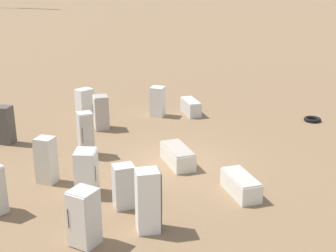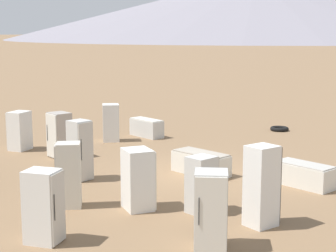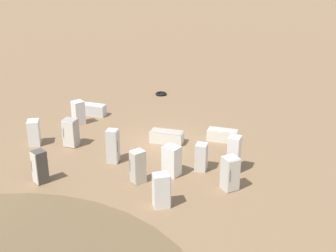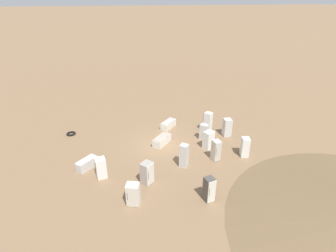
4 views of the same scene
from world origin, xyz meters
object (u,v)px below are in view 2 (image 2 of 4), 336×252
discarded_fridge_5 (201,163)px  discarded_fridge_11 (19,131)px  discarded_fridge_2 (43,207)px  scrap_tire (279,129)px  discarded_fridge_10 (147,128)px  discarded_fridge_4 (80,150)px  discarded_fridge_8 (304,175)px  discarded_fridge_0 (111,123)px  discarded_fridge_1 (262,186)px  discarded_fridge_12 (202,185)px  discarded_fridge_3 (138,179)px  discarded_fridge_9 (59,135)px  discarded_fridge_6 (211,210)px  discarded_fridge_7 (68,175)px

discarded_fridge_5 → discarded_fridge_11: size_ratio=1.31×
discarded_fridge_2 → scrap_tire: 15.65m
discarded_fridge_10 → scrap_tire: size_ratio=1.97×
discarded_fridge_4 → discarded_fridge_8: (-6.66, 0.83, -0.58)m
discarded_fridge_0 → discarded_fridge_1: size_ratio=0.80×
discarded_fridge_4 → discarded_fridge_12: 4.71m
discarded_fridge_11 → discarded_fridge_8: bearing=-95.5°
discarded_fridge_2 → discarded_fridge_11: 9.94m
discarded_fridge_0 → discarded_fridge_12: bearing=-78.0°
discarded_fridge_1 → discarded_fridge_10: 11.56m
discarded_fridge_3 → discarded_fridge_9: 6.71m
discarded_fridge_8 → discarded_fridge_12: 3.97m
discarded_fridge_1 → discarded_fridge_10: (2.93, -11.17, -0.58)m
discarded_fridge_0 → discarded_fridge_8: (-6.24, 6.88, -0.43)m
discarded_fridge_8 → scrap_tire: 9.24m
discarded_fridge_0 → discarded_fridge_3: size_ratio=0.98×
discarded_fridge_0 → discarded_fridge_12: discarded_fridge_0 is taller
discarded_fridge_2 → discarded_fridge_9: discarded_fridge_9 is taller
discarded_fridge_3 → discarded_fridge_12: discarded_fridge_3 is taller
discarded_fridge_4 → discarded_fridge_5: 3.84m
discarded_fridge_9 → discarded_fridge_10: 4.97m
discarded_fridge_1 → discarded_fridge_5: bearing=156.4°
discarded_fridge_4 → discarded_fridge_12: size_ratio=1.28×
discarded_fridge_12 → discarded_fridge_9: bearing=173.7°
discarded_fridge_0 → discarded_fridge_4: 6.07m
discarded_fridge_2 → discarded_fridge_1: bearing=119.3°
scrap_tire → discarded_fridge_9: bearing=29.9°
discarded_fridge_9 → scrap_tire: 10.47m
discarded_fridge_0 → discarded_fridge_11: discarded_fridge_0 is taller
discarded_fridge_4 → discarded_fridge_11: size_ratio=1.24×
discarded_fridge_9 → scrap_tire: (-9.06, -5.21, -0.72)m
discarded_fridge_6 → discarded_fridge_12: bearing=-83.9°
discarded_fridge_0 → discarded_fridge_4: discarded_fridge_4 is taller
discarded_fridge_2 → discarded_fridge_6: size_ratio=0.97×
discarded_fridge_4 → scrap_tire: (-7.88, -8.33, -0.83)m
discarded_fridge_8 → discarded_fridge_4: bearing=131.7°
discarded_fridge_11 → scrap_tire: size_ratio=1.77×
discarded_fridge_0 → discarded_fridge_6: (-3.07, 11.54, 0.06)m
discarded_fridge_11 → discarded_fridge_4: bearing=-123.2°
discarded_fridge_5 → discarded_fridge_7: bearing=-0.7°
discarded_fridge_4 → discarded_fridge_5: bearing=143.2°
discarded_fridge_0 → discarded_fridge_2: size_ratio=0.96×
discarded_fridge_0 → discarded_fridge_12: size_ratio=1.06×
discarded_fridge_1 → discarded_fridge_7: discarded_fridge_1 is taller
discarded_fridge_11 → discarded_fridge_12: discarded_fridge_11 is taller
discarded_fridge_2 → discarded_fridge_4: size_ratio=0.87×
discarded_fridge_9 → discarded_fridge_3: bearing=168.0°
discarded_fridge_5 → discarded_fridge_7: size_ratio=1.15×
discarded_fridge_5 → discarded_fridge_6: size_ratio=1.18×
discarded_fridge_10 → scrap_tire: 6.16m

